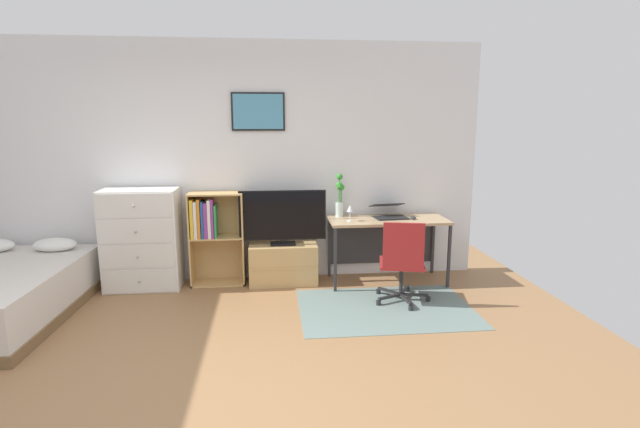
{
  "coord_description": "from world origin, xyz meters",
  "views": [
    {
      "loc": [
        0.64,
        -3.11,
        1.82
      ],
      "look_at": [
        1.12,
        1.5,
        0.92
      ],
      "focal_mm": 26.97,
      "sensor_mm": 36.0,
      "label": 1
    }
  ],
  "objects": [
    {
      "name": "ground_plane",
      "position": [
        0.0,
        0.0,
        0.0
      ],
      "size": [
        7.2,
        7.2,
        0.0
      ],
      "primitive_type": "plane",
      "color": "#936B44"
    },
    {
      "name": "wall_back_with_posters",
      "position": [
        0.0,
        2.43,
        1.35
      ],
      "size": [
        6.12,
        0.09,
        2.7
      ],
      "color": "white",
      "rests_on": "ground_plane"
    },
    {
      "name": "area_rug",
      "position": [
        1.75,
        1.28,
        0.0
      ],
      "size": [
        1.7,
        1.2,
        0.01
      ],
      "primitive_type": "cube",
      "color": "slate",
      "rests_on": "ground_plane"
    },
    {
      "name": "dresser",
      "position": [
        -0.77,
        2.15,
        0.55
      ],
      "size": [
        0.8,
        0.46,
        1.1
      ],
      "color": "white",
      "rests_on": "ground_plane"
    },
    {
      "name": "bookshelf",
      "position": [
        -0.03,
        2.22,
        0.63
      ],
      "size": [
        0.6,
        0.3,
        1.04
      ],
      "color": "tan",
      "rests_on": "ground_plane"
    },
    {
      "name": "tv_stand",
      "position": [
        0.77,
        2.17,
        0.23
      ],
      "size": [
        0.76,
        0.41,
        0.45
      ],
      "color": "tan",
      "rests_on": "ground_plane"
    },
    {
      "name": "television",
      "position": [
        0.77,
        2.15,
        0.76
      ],
      "size": [
        0.97,
        0.16,
        0.62
      ],
      "color": "black",
      "rests_on": "tv_stand"
    },
    {
      "name": "desk",
      "position": [
        1.95,
        2.15,
        0.61
      ],
      "size": [
        1.32,
        0.59,
        0.74
      ],
      "color": "tan",
      "rests_on": "ground_plane"
    },
    {
      "name": "office_chair",
      "position": [
        1.93,
        1.39,
        0.46
      ],
      "size": [
        0.58,
        0.57,
        0.86
      ],
      "rotation": [
        0.0,
        0.0,
        -0.22
      ],
      "color": "#232326",
      "rests_on": "ground_plane"
    },
    {
      "name": "laptop",
      "position": [
        1.98,
        2.17,
        0.8
      ],
      "size": [
        0.4,
        0.43,
        0.16
      ],
      "rotation": [
        0.0,
        0.0,
        0.11
      ],
      "color": "black",
      "rests_on": "desk"
    },
    {
      "name": "computer_mouse",
      "position": [
        2.22,
        2.02,
        0.76
      ],
      "size": [
        0.06,
        0.1,
        0.03
      ],
      "primitive_type": "ellipsoid",
      "color": "#262628",
      "rests_on": "desk"
    },
    {
      "name": "bamboo_vase",
      "position": [
        1.43,
        2.27,
        0.97
      ],
      "size": [
        0.1,
        0.09,
        0.49
      ],
      "color": "silver",
      "rests_on": "desk"
    },
    {
      "name": "wine_glass",
      "position": [
        1.5,
        1.99,
        0.87
      ],
      "size": [
        0.07,
        0.07,
        0.18
      ],
      "color": "silver",
      "rests_on": "desk"
    }
  ]
}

